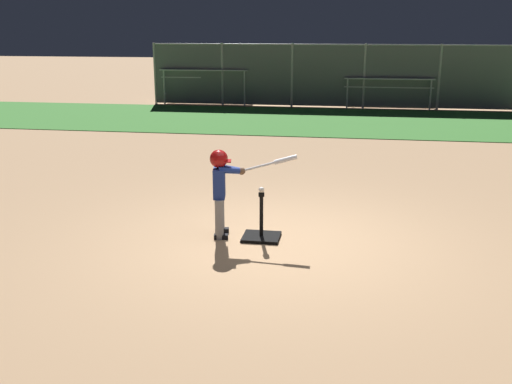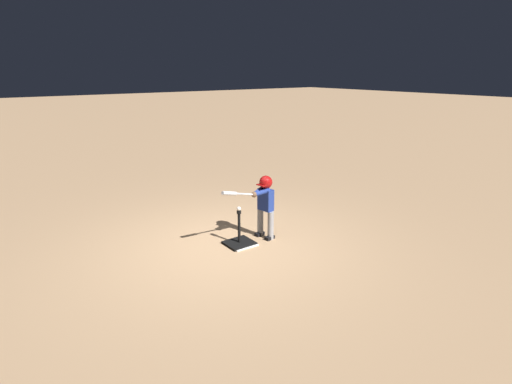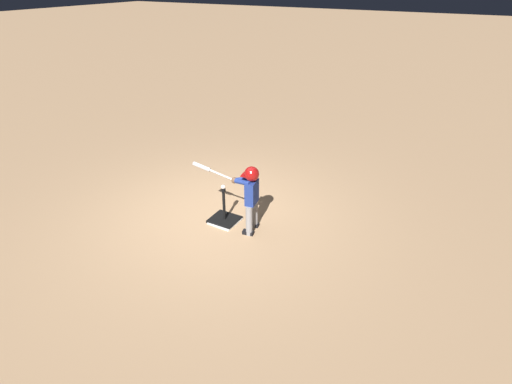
% 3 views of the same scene
% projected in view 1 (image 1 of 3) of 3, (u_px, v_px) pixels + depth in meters
% --- Properties ---
extents(ground_plane, '(90.00, 90.00, 0.00)m').
position_uv_depth(ground_plane, '(279.00, 242.00, 7.61)').
color(ground_plane, tan).
extents(grass_outfield_strip, '(56.00, 5.42, 0.02)m').
position_uv_depth(grass_outfield_strip, '(322.00, 121.00, 17.33)').
color(grass_outfield_strip, '#3D7F33').
rests_on(grass_outfield_strip, ground_plane).
extents(backstop_fence, '(12.11, 0.08, 2.11)m').
position_uv_depth(backstop_fence, '(328.00, 74.00, 19.99)').
color(backstop_fence, '#9E9EA3').
rests_on(backstop_fence, ground_plane).
extents(home_plate, '(0.45, 0.45, 0.02)m').
position_uv_depth(home_plate, '(260.00, 237.00, 7.77)').
color(home_plate, white).
rests_on(home_plate, ground_plane).
extents(batting_tee, '(0.48, 0.43, 0.62)m').
position_uv_depth(batting_tee, '(261.00, 233.00, 7.72)').
color(batting_tee, black).
rests_on(batting_tee, ground_plane).
extents(batter_child, '(1.11, 0.38, 1.15)m').
position_uv_depth(batter_child, '(222.00, 182.00, 7.66)').
color(batter_child, gray).
rests_on(batter_child, ground_plane).
extents(baseball, '(0.07, 0.07, 0.07)m').
position_uv_depth(baseball, '(261.00, 190.00, 7.57)').
color(baseball, white).
rests_on(baseball, batting_tee).
extents(bleachers_far_left, '(3.14, 2.30, 1.24)m').
position_uv_depth(bleachers_far_left, '(210.00, 85.00, 21.60)').
color(bleachers_far_left, '#ADAFB7').
rests_on(bleachers_far_left, ground_plane).
extents(bleachers_center, '(2.92, 1.64, 1.03)m').
position_uv_depth(bleachers_center, '(387.00, 92.00, 20.36)').
color(bleachers_center, '#ADAFB7').
rests_on(bleachers_center, ground_plane).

